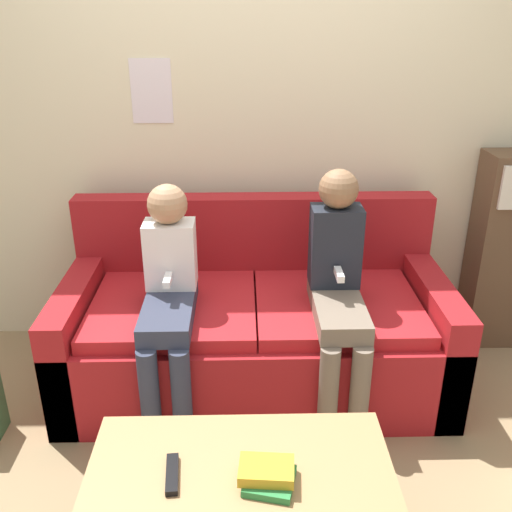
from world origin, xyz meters
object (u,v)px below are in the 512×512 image
object	(u,v)px
tv_remote	(172,474)
bookshelf	(507,251)
coffee_table	(240,482)
person_left	(169,292)
couch	(255,329)
person_right	(338,283)

from	to	relation	value
tv_remote	bookshelf	world-z (taller)	bookshelf
coffee_table	bookshelf	distance (m)	2.15
coffee_table	person_left	bearing A→B (deg)	109.84
coffee_table	person_left	world-z (taller)	person_left
couch	bookshelf	distance (m)	1.52
bookshelf	coffee_table	bearing A→B (deg)	-135.39
couch	person_right	xyz separation A→B (m)	(0.38, -0.21, 0.36)
person_left	person_right	size ratio (longest dim) A/B	0.94
coffee_table	person_left	distance (m)	1.01
couch	tv_remote	world-z (taller)	couch
couch	person_right	world-z (taller)	person_right
bookshelf	person_right	bearing A→B (deg)	-151.59
couch	tv_remote	distance (m)	1.20
couch	coffee_table	distance (m)	1.14
tv_remote	person_left	bearing A→B (deg)	91.79
tv_remote	couch	bearing A→B (deg)	70.57
couch	coffee_table	world-z (taller)	couch
person_right	bookshelf	bearing A→B (deg)	28.41
coffee_table	bookshelf	xyz separation A→B (m)	(1.52, 1.50, 0.19)
coffee_table	person_left	size ratio (longest dim) A/B	0.93
coffee_table	bookshelf	bearing A→B (deg)	44.61
tv_remote	bookshelf	distance (m)	2.32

